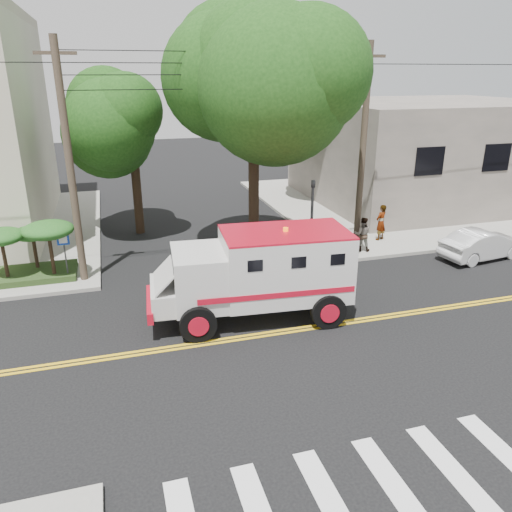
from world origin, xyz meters
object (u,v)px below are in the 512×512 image
object	(u,v)px
parked_sedan	(483,244)
pedestrian_b	(362,234)
armored_truck	(260,270)
pedestrian_a	(381,222)

from	to	relation	value
parked_sedan	pedestrian_b	bearing A→B (deg)	58.57
armored_truck	parked_sedan	world-z (taller)	armored_truck
parked_sedan	pedestrian_a	bearing A→B (deg)	36.54
parked_sedan	pedestrian_b	distance (m)	5.25
parked_sedan	pedestrian_a	xyz separation A→B (m)	(-3.21, 3.26, 0.36)
armored_truck	pedestrian_a	size ratio (longest dim) A/B	3.89
pedestrian_b	pedestrian_a	bearing A→B (deg)	-118.46
parked_sedan	pedestrian_b	world-z (taller)	pedestrian_b
armored_truck	pedestrian_a	bearing A→B (deg)	41.21
armored_truck	pedestrian_a	distance (m)	9.82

